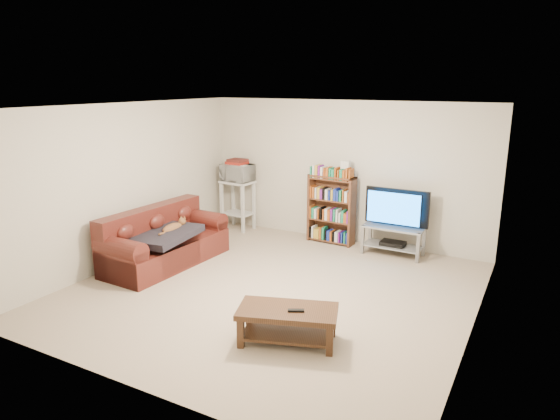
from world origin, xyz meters
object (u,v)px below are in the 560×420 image
Objects in this scene: tv_stand at (393,235)px; bookshelf at (331,208)px; sofa at (163,244)px; coffee_table at (288,319)px.

bookshelf is (-1.12, 0.11, 0.28)m from tv_stand.
bookshelf is at bearing 51.91° from sofa.
tv_stand is at bearing -2.42° from bookshelf.
sofa is 1.74× the size of bookshelf.
tv_stand is at bearing 67.70° from coffee_table.
bookshelf is at bearing 175.01° from tv_stand.
tv_stand is (2.98, 2.03, 0.02)m from sofa.
sofa is at bearing -127.39° from bookshelf.
bookshelf is (1.86, 2.15, 0.30)m from sofa.
coffee_table is 1.21× the size of tv_stand.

